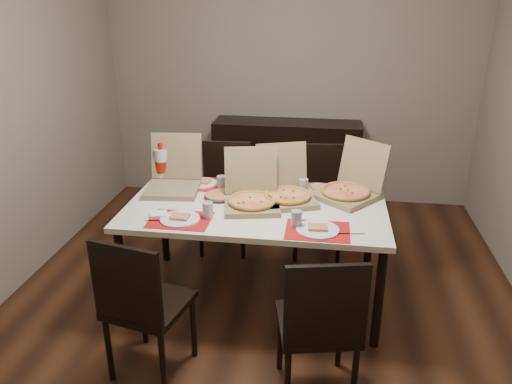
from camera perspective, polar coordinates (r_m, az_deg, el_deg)
ground at (r=3.86m, az=0.92°, el=-11.82°), size 3.80×4.00×0.02m
room_walls at (r=3.66m, az=2.01°, el=15.62°), size 3.84×4.02×2.62m
sideboard at (r=5.26m, az=3.48°, el=3.23°), size 1.50×0.40×0.90m
dining_table at (r=3.51m, az=0.00°, el=-2.52°), size 1.80×1.00×0.75m
chair_near_left at (r=2.95m, az=-12.97°, el=-12.23°), size 0.50×0.50×0.93m
chair_near_right at (r=2.75m, az=7.33°, el=-14.61°), size 0.50×0.50×0.93m
chair_far_left at (r=4.37m, az=-3.52°, el=0.07°), size 0.44×0.44×0.93m
chair_far_right at (r=4.32m, az=6.98°, el=-0.31°), size 0.46×0.46×0.93m
setting_near_left at (r=3.30m, az=-8.17°, el=-2.78°), size 0.43×0.30×0.11m
setting_near_right at (r=3.14m, az=6.44°, el=-3.98°), size 0.49×0.30×0.11m
setting_far_left at (r=3.85m, az=-5.83°, el=1.04°), size 0.43×0.30×0.11m
setting_far_right at (r=3.74m, az=6.71°, el=0.42°), size 0.51×0.30×0.11m
napkin_loose at (r=3.46m, az=-0.10°, el=-1.49°), size 0.15×0.15×0.02m
pizza_box_center at (r=3.45m, az=-0.50°, el=-0.68°), size 0.44×0.48×0.37m
pizza_box_right at (r=3.66m, az=10.51°, el=0.31°), size 0.57×0.58×0.39m
pizza_box_left at (r=3.79m, az=-9.40°, el=1.20°), size 0.42×0.46×0.39m
pizza_box_extra at (r=3.55m, az=3.49°, el=-0.07°), size 0.49×0.51×0.37m
faina_plate at (r=3.61m, az=-4.13°, el=-0.45°), size 0.23×0.23×0.03m
dip_bowl at (r=3.61m, az=1.45°, el=-0.44°), size 0.13×0.13×0.03m
soda_bottle at (r=3.94m, az=-10.71°, el=3.00°), size 0.11×0.11×0.31m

